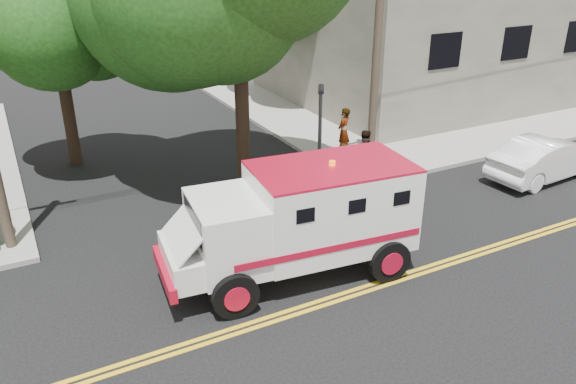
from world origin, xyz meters
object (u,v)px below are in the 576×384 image
pedestrian_a (344,131)px  pedestrian_b (364,154)px  armored_truck (301,216)px  parked_sedan (545,158)px

pedestrian_a → pedestrian_b: size_ratio=1.05×
pedestrian_b → armored_truck: bearing=66.5°
parked_sedan → pedestrian_a: (-5.13, 4.99, 0.31)m
parked_sedan → armored_truck: bearing=93.6°
armored_truck → pedestrian_a: bearing=55.7°
armored_truck → pedestrian_a: 8.43m
armored_truck → pedestrian_b: (4.73, 4.11, -0.58)m
armored_truck → parked_sedan: 10.68m
pedestrian_a → parked_sedan: bearing=104.3°
armored_truck → parked_sedan: size_ratio=1.41×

